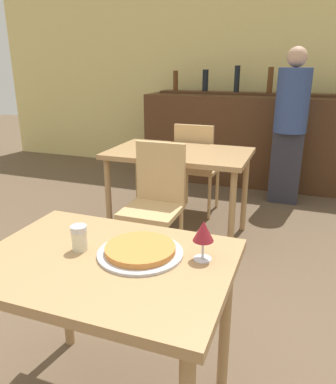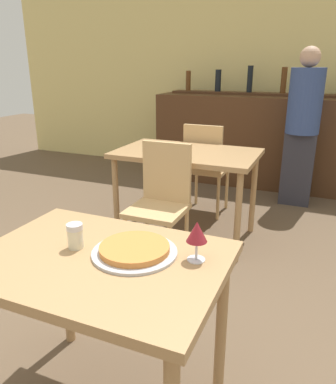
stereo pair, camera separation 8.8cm
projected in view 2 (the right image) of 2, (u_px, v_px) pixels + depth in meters
The scene contains 11 objects.
wall_back at pixel (272, 69), 4.84m from camera, with size 8.00×0.05×2.80m.
dining_table_near at pixel (100, 279), 1.48m from camera, with size 0.97×0.71×0.76m.
dining_table_far at pixel (187, 161), 3.18m from camera, with size 1.18×0.73×0.77m.
bar_counter at pixel (260, 141), 4.68m from camera, with size 2.60×0.56×1.10m.
bar_back_shelf at pixel (266, 90), 4.60m from camera, with size 2.39×0.24×0.35m.
chair_far_side_front at pixel (161, 197), 2.76m from camera, with size 0.40×0.40×0.93m.
chair_far_side_back at pixel (205, 163), 3.69m from camera, with size 0.40×0.40×0.93m.
pizza_tray at pixel (135, 250), 1.47m from camera, with size 0.34×0.34×0.04m.
cheese_shaker at pixel (75, 236), 1.51m from camera, with size 0.07×0.07×0.10m.
person_standing at pixel (303, 123), 3.88m from camera, with size 0.34×0.34×1.64m.
wine_glass at pixel (197, 233), 1.39m from camera, with size 0.08×0.08×0.16m.
Camera 2 is at (0.75, -1.08, 1.47)m, focal length 35.00 mm.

